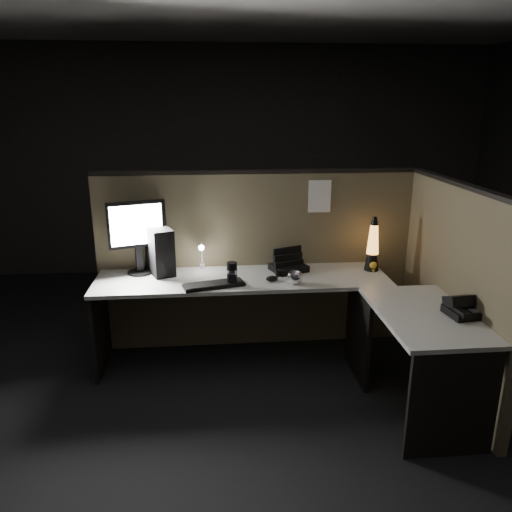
{
  "coord_description": "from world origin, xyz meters",
  "views": [
    {
      "loc": [
        -0.39,
        -3.1,
        2.06
      ],
      "look_at": [
        -0.07,
        0.35,
        0.98
      ],
      "focal_mm": 35.0,
      "sensor_mm": 36.0,
      "label": 1
    }
  ],
  "objects": [
    {
      "name": "floor",
      "position": [
        0.0,
        0.0,
        0.0
      ],
      "size": [
        6.0,
        6.0,
        0.0
      ],
      "primitive_type": "plane",
      "color": "black",
      "rests_on": "ground"
    },
    {
      "name": "monitor",
      "position": [
        -0.97,
        0.79,
        1.08
      ],
      "size": [
        0.45,
        0.2,
        0.59
      ],
      "rotation": [
        0.0,
        0.0,
        0.3
      ],
      "color": "black",
      "rests_on": "desk"
    },
    {
      "name": "keyboard",
      "position": [
        -0.38,
        0.42,
        0.74
      ],
      "size": [
        0.48,
        0.26,
        0.02
      ],
      "primitive_type": "cube",
      "rotation": [
        0.0,
        0.0,
        0.25
      ],
      "color": "black",
      "rests_on": "desk"
    },
    {
      "name": "pc_tower",
      "position": [
        -0.81,
        0.79,
        0.92
      ],
      "size": [
        0.28,
        0.39,
        0.38
      ],
      "primitive_type": "cube",
      "rotation": [
        0.0,
        0.0,
        0.37
      ],
      "color": "black",
      "rests_on": "desk"
    },
    {
      "name": "steel_mug",
      "position": [
        0.24,
        0.42,
        0.78
      ],
      "size": [
        0.15,
        0.15,
        0.09
      ],
      "primitive_type": "imported",
      "rotation": [
        0.0,
        0.0,
        0.33
      ],
      "color": "silver",
      "rests_on": "desk"
    },
    {
      "name": "lava_lamp",
      "position": [
        0.92,
        0.69,
        0.92
      ],
      "size": [
        0.12,
        0.12,
        0.45
      ],
      "color": "black",
      "rests_on": "desk"
    },
    {
      "name": "partition_right",
      "position": [
        1.33,
        0.1,
        0.75
      ],
      "size": [
        0.06,
        1.66,
        1.5
      ],
      "primitive_type": "cube",
      "color": "brown",
      "rests_on": "ground"
    },
    {
      "name": "partition_back",
      "position": [
        0.0,
        0.93,
        0.75
      ],
      "size": [
        2.66,
        0.06,
        1.5
      ],
      "primitive_type": "cube",
      "color": "brown",
      "rests_on": "ground"
    },
    {
      "name": "travel_mug",
      "position": [
        -0.24,
        0.43,
        0.82
      ],
      "size": [
        0.08,
        0.08,
        0.18
      ],
      "primitive_type": "cylinder",
      "color": "black",
      "rests_on": "desk"
    },
    {
      "name": "pinned_paper",
      "position": [
        0.51,
        0.9,
        1.31
      ],
      "size": [
        0.19,
        0.0,
        0.27
      ],
      "primitive_type": "cube",
      "color": "white",
      "rests_on": "partition_back"
    },
    {
      "name": "desk",
      "position": [
        0.18,
        0.25,
        0.58
      ],
      "size": [
        2.6,
        1.6,
        0.73
      ],
      "color": "beige",
      "rests_on": "ground"
    },
    {
      "name": "organizer",
      "position": [
        0.24,
        0.74,
        0.78
      ],
      "size": [
        0.33,
        0.31,
        0.2
      ],
      "rotation": [
        0.0,
        0.0,
        0.38
      ],
      "color": "black",
      "rests_on": "desk"
    },
    {
      "name": "figurine",
      "position": [
        0.92,
        0.65,
        0.78
      ],
      "size": [
        0.06,
        0.06,
        0.06
      ],
      "primitive_type": "sphere",
      "color": "yellow",
      "rests_on": "desk"
    },
    {
      "name": "mouse",
      "position": [
        0.07,
        0.5,
        0.75
      ],
      "size": [
        0.12,
        0.1,
        0.04
      ],
      "primitive_type": "ellipsoid",
      "rotation": [
        0.0,
        0.0,
        0.4
      ],
      "color": "black",
      "rests_on": "desk"
    },
    {
      "name": "clip_lamp",
      "position": [
        -0.47,
        0.81,
        0.87
      ],
      "size": [
        0.05,
        0.18,
        0.23
      ],
      "color": "silver",
      "rests_on": "desk"
    },
    {
      "name": "desk_phone",
      "position": [
        1.24,
        -0.25,
        0.78
      ],
      "size": [
        0.25,
        0.26,
        0.14
      ],
      "rotation": [
        0.0,
        0.0,
        0.11
      ],
      "color": "black",
      "rests_on": "desk"
    },
    {
      "name": "room_shell",
      "position": [
        0.0,
        0.0,
        1.62
      ],
      "size": [
        6.0,
        6.0,
        6.0
      ],
      "color": "silver",
      "rests_on": "ground"
    }
  ]
}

